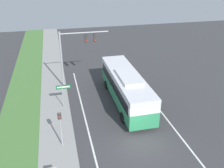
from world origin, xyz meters
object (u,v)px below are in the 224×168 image
object	(u,v)px
bus	(126,86)
signal_gantry	(75,48)
pedestrian_signal	(60,124)
street_sign	(63,92)

from	to	relation	value
bus	signal_gantry	world-z (taller)	signal_gantry
pedestrian_signal	bus	bearing A→B (deg)	39.58
signal_gantry	street_sign	xyz separation A→B (m)	(-1.79, -4.48, -2.74)
signal_gantry	pedestrian_signal	bearing A→B (deg)	-102.76
bus	street_sign	size ratio (longest dim) A/B	4.36
bus	signal_gantry	xyz separation A→B (m)	(-4.33, 4.73, 2.71)
bus	street_sign	bearing A→B (deg)	177.70
pedestrian_signal	street_sign	size ratio (longest dim) A/B	1.18
street_sign	pedestrian_signal	bearing A→B (deg)	-95.23
bus	pedestrian_signal	size ratio (longest dim) A/B	3.70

